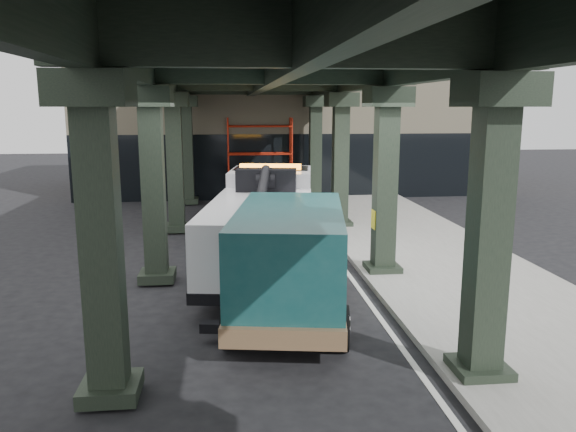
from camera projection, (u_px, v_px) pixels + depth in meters
ground at (296, 304)px, 13.05m from camera, size 90.00×90.00×0.00m
sidewalk at (449, 270)px, 15.45m from camera, size 5.00×40.00×0.15m
lane_stripe at (350, 276)px, 15.17m from camera, size 0.12×38.00×0.01m
viaduct at (271, 67)px, 13.91m from camera, size 7.40×32.00×6.40m
building at (289, 116)px, 32.01m from camera, size 22.00×10.00×8.00m
scaffolding at (260, 158)px, 26.93m from camera, size 3.08×0.88×4.00m
tow_truck at (266, 219)px, 15.69m from camera, size 3.68×9.12×2.91m
towed_van at (291, 257)px, 12.22m from camera, size 3.17×6.21×2.41m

